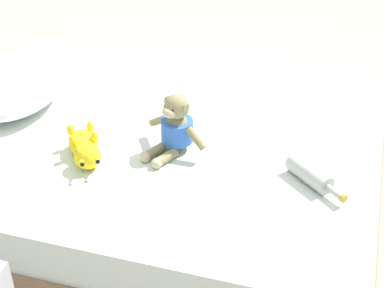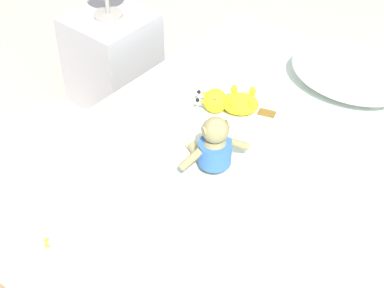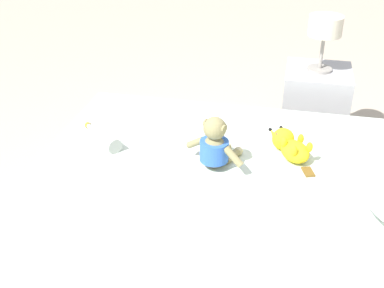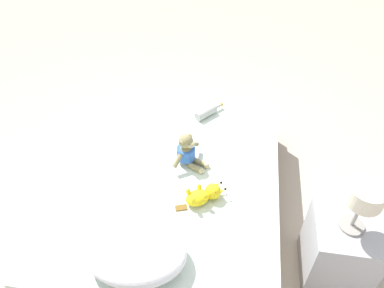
{
  "view_description": "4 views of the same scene",
  "coord_description": "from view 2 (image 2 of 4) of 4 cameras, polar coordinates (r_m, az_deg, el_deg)",
  "views": [
    {
      "loc": [
        -1.91,
        -0.72,
        1.73
      ],
      "look_at": [
        -0.14,
        -0.2,
        0.47
      ],
      "focal_mm": 56.64,
      "sensor_mm": 36.0,
      "label": 1
    },
    {
      "loc": [
        0.92,
        -1.45,
        1.96
      ],
      "look_at": [
        -0.13,
        -0.18,
        0.52
      ],
      "focal_mm": 57.86,
      "sensor_mm": 36.0,
      "label": 2
    },
    {
      "loc": [
        1.68,
        0.16,
        1.54
      ],
      "look_at": [
        -0.12,
        -0.23,
        0.46
      ],
      "focal_mm": 46.17,
      "sensor_mm": 36.0,
      "label": 3
    },
    {
      "loc": [
        -0.38,
        1.59,
        2.15
      ],
      "look_at": [
        -0.1,
        -0.18,
        0.51
      ],
      "focal_mm": 33.92,
      "sensor_mm": 36.0,
      "label": 4
    }
  ],
  "objects": [
    {
      "name": "ground_plane",
      "position": [
        2.61,
        4.77,
        -7.81
      ],
      "size": [
        16.0,
        16.0,
        0.0
      ],
      "primitive_type": "plane",
      "color": "#B7A893"
    },
    {
      "name": "nightstand",
      "position": [
        3.17,
        -7.34,
        7.83
      ],
      "size": [
        0.37,
        0.37,
        0.48
      ],
      "color": "#B2B2B7",
      "rests_on": "ground_plane"
    },
    {
      "name": "glass_bottle",
      "position": [
        2.04,
        -8.78,
        -8.39
      ],
      "size": [
        0.21,
        0.23,
        0.07
      ],
      "color": "#B7BCB2",
      "rests_on": "bed"
    },
    {
      "name": "pillow",
      "position": [
        2.72,
        14.48,
        6.48
      ],
      "size": [
        0.55,
        0.43,
        0.16
      ],
      "color": "white",
      "rests_on": "bed"
    },
    {
      "name": "bed",
      "position": [
        2.47,
        5.02,
        -4.86
      ],
      "size": [
        1.42,
        1.83,
        0.39
      ],
      "color": "#846647",
      "rests_on": "ground_plane"
    },
    {
      "name": "plush_yellow_creature",
      "position": [
        2.52,
        3.51,
        3.88
      ],
      "size": [
        0.3,
        0.22,
        0.1
      ],
      "color": "yellow",
      "rests_on": "bed"
    },
    {
      "name": "plush_monkey",
      "position": [
        2.23,
        2.01,
        -0.31
      ],
      "size": [
        0.25,
        0.27,
        0.24
      ],
      "color": "#8E8456",
      "rests_on": "bed"
    }
  ]
}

